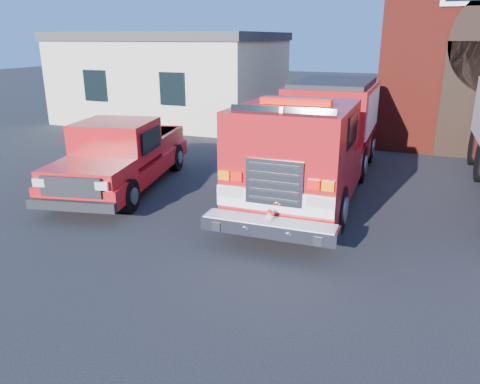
% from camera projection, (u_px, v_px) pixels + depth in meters
% --- Properties ---
extents(ground, '(100.00, 100.00, 0.00)m').
position_uv_depth(ground, '(259.00, 231.00, 10.45)').
color(ground, black).
rests_on(ground, ground).
extents(side_building, '(10.20, 8.20, 4.35)m').
position_uv_depth(side_building, '(176.00, 76.00, 24.32)').
color(side_building, beige).
rests_on(side_building, ground).
extents(fire_engine, '(2.73, 9.33, 2.87)m').
position_uv_depth(fire_engine, '(319.00, 136.00, 13.07)').
color(fire_engine, black).
rests_on(fire_engine, ground).
extents(pickup_truck, '(3.25, 6.28, 1.96)m').
position_uv_depth(pickup_truck, '(122.00, 156.00, 13.27)').
color(pickup_truck, black).
rests_on(pickup_truck, ground).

